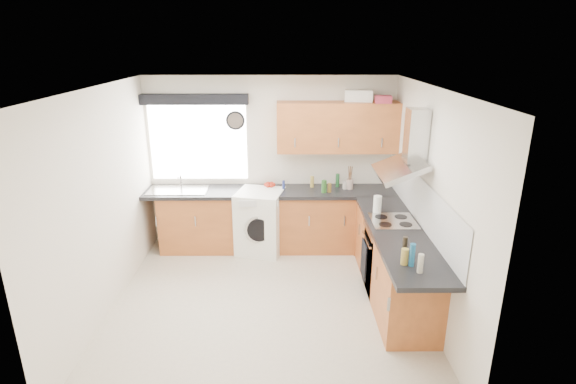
{
  "coord_description": "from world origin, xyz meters",
  "views": [
    {
      "loc": [
        0.21,
        -4.64,
        2.96
      ],
      "look_at": [
        0.25,
        0.85,
        1.1
      ],
      "focal_mm": 28.0,
      "sensor_mm": 36.0,
      "label": 1
    }
  ],
  "objects_px": {
    "oven": "(390,258)",
    "extractor_hood": "(408,151)",
    "upper_cabinets": "(337,127)",
    "washing_machine": "(260,222)"
  },
  "relations": [
    {
      "from": "oven",
      "to": "extractor_hood",
      "type": "height_order",
      "value": "extractor_hood"
    },
    {
      "from": "oven",
      "to": "washing_machine",
      "type": "relative_size",
      "value": 0.92
    },
    {
      "from": "upper_cabinets",
      "to": "washing_machine",
      "type": "xyz_separation_m",
      "value": [
        -1.1,
        -0.23,
        -1.34
      ]
    },
    {
      "from": "oven",
      "to": "washing_machine",
      "type": "bearing_deg",
      "value": 146.31
    },
    {
      "from": "oven",
      "to": "washing_machine",
      "type": "xyz_separation_m",
      "value": [
        -1.65,
        1.1,
        0.04
      ]
    },
    {
      "from": "upper_cabinets",
      "to": "extractor_hood",
      "type": "bearing_deg",
      "value": -63.87
    },
    {
      "from": "extractor_hood",
      "to": "upper_cabinets",
      "type": "relative_size",
      "value": 0.46
    },
    {
      "from": "extractor_hood",
      "to": "upper_cabinets",
      "type": "xyz_separation_m",
      "value": [
        -0.65,
        1.33,
        0.03
      ]
    },
    {
      "from": "oven",
      "to": "upper_cabinets",
      "type": "relative_size",
      "value": 0.5
    },
    {
      "from": "extractor_hood",
      "to": "upper_cabinets",
      "type": "distance_m",
      "value": 1.48
    }
  ]
}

